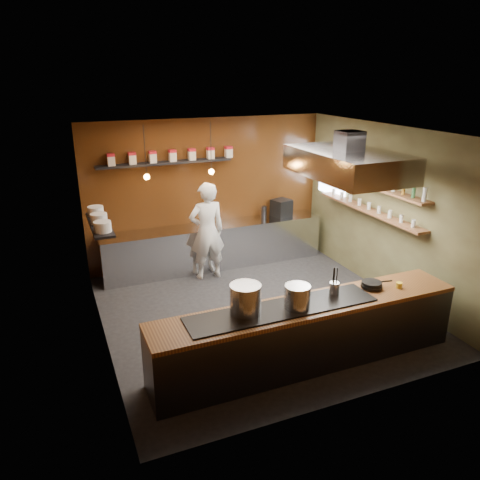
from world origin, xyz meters
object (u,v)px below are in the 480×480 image
extractor_hood (348,163)px  stockpot_large (245,299)px  chef (207,231)px  stockpot_small (297,297)px  espresso_machine (281,208)px

extractor_hood → stockpot_large: 2.83m
chef → extractor_hood: bearing=127.6°
extractor_hood → stockpot_small: (-1.52, -1.26, -1.41)m
stockpot_large → chef: (0.58, 3.22, -0.18)m
stockpot_large → chef: chef is taller
extractor_hood → stockpot_large: extractor_hood is taller
extractor_hood → stockpot_small: bearing=-140.4°
stockpot_large → stockpot_small: 0.69m
stockpot_large → stockpot_small: size_ratio=1.20×
stockpot_small → espresso_machine: bearing=65.4°
stockpot_small → espresso_machine: espresso_machine is taller
stockpot_large → espresso_machine: stockpot_large is taller
stockpot_large → espresso_machine: size_ratio=1.10×
stockpot_large → espresso_machine: (2.45, 3.73, -0.05)m
chef → stockpot_large: bearing=79.5°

